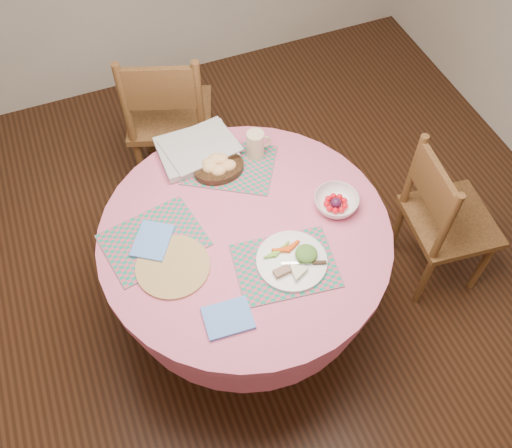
{
  "coord_description": "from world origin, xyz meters",
  "views": [
    {
      "loc": [
        -0.46,
        -1.28,
        2.71
      ],
      "look_at": [
        0.05,
        0.0,
        0.78
      ],
      "focal_mm": 40.0,
      "sensor_mm": 36.0,
      "label": 1
    }
  ],
  "objects_px": {
    "chair_back": "(169,116)",
    "chair_right": "(443,218)",
    "fruit_bowl": "(336,202)",
    "dinner_plate": "(294,260)",
    "wicker_trivet": "(173,267)",
    "latte_mug": "(256,144)",
    "dining_table": "(246,257)",
    "bread_bowl": "(218,166)"
  },
  "relations": [
    {
      "from": "chair_back",
      "to": "chair_right",
      "type": "bearing_deg",
      "value": 152.07
    },
    {
      "from": "chair_right",
      "to": "fruit_bowl",
      "type": "distance_m",
      "value": 0.66
    },
    {
      "from": "dinner_plate",
      "to": "wicker_trivet",
      "type": "bearing_deg",
      "value": 160.67
    },
    {
      "from": "chair_right",
      "to": "chair_back",
      "type": "bearing_deg",
      "value": 49.32
    },
    {
      "from": "wicker_trivet",
      "to": "fruit_bowl",
      "type": "relative_size",
      "value": 1.27
    },
    {
      "from": "chair_right",
      "to": "latte_mug",
      "type": "xyz_separation_m",
      "value": [
        -0.79,
        0.48,
        0.35
      ]
    },
    {
      "from": "dining_table",
      "to": "wicker_trivet",
      "type": "height_order",
      "value": "wicker_trivet"
    },
    {
      "from": "chair_right",
      "to": "chair_back",
      "type": "relative_size",
      "value": 0.92
    },
    {
      "from": "chair_right",
      "to": "dining_table",
      "type": "bearing_deg",
      "value": 90.79
    },
    {
      "from": "chair_right",
      "to": "fruit_bowl",
      "type": "xyz_separation_m",
      "value": [
        -0.58,
        0.08,
        0.31
      ]
    },
    {
      "from": "chair_right",
      "to": "fruit_bowl",
      "type": "bearing_deg",
      "value": 88.79
    },
    {
      "from": "dining_table",
      "to": "fruit_bowl",
      "type": "bearing_deg",
      "value": -2.9
    },
    {
      "from": "chair_right",
      "to": "dinner_plate",
      "type": "distance_m",
      "value": 0.92
    },
    {
      "from": "chair_back",
      "to": "fruit_bowl",
      "type": "xyz_separation_m",
      "value": [
        0.47,
        -1.05,
        0.27
      ]
    },
    {
      "from": "bread_bowl",
      "to": "dinner_plate",
      "type": "bearing_deg",
      "value": -78.23
    },
    {
      "from": "dining_table",
      "to": "latte_mug",
      "type": "distance_m",
      "value": 0.51
    },
    {
      "from": "dining_table",
      "to": "chair_right",
      "type": "relative_size",
      "value": 1.37
    },
    {
      "from": "chair_back",
      "to": "fruit_bowl",
      "type": "relative_size",
      "value": 4.15
    },
    {
      "from": "fruit_bowl",
      "to": "chair_back",
      "type": "bearing_deg",
      "value": 113.92
    },
    {
      "from": "chair_right",
      "to": "wicker_trivet",
      "type": "xyz_separation_m",
      "value": [
        -1.32,
        0.04,
        0.29
      ]
    },
    {
      "from": "chair_back",
      "to": "dining_table",
      "type": "bearing_deg",
      "value": 112.34
    },
    {
      "from": "dining_table",
      "to": "chair_right",
      "type": "distance_m",
      "value": 1.0
    },
    {
      "from": "dinner_plate",
      "to": "latte_mug",
      "type": "bearing_deg",
      "value": 82.92
    },
    {
      "from": "chair_right",
      "to": "bread_bowl",
      "type": "xyz_separation_m",
      "value": [
        -0.98,
        0.45,
        0.32
      ]
    },
    {
      "from": "chair_right",
      "to": "fruit_bowl",
      "type": "relative_size",
      "value": 3.81
    },
    {
      "from": "chair_back",
      "to": "wicker_trivet",
      "type": "xyz_separation_m",
      "value": [
        -0.28,
        -1.09,
        0.24
      ]
    },
    {
      "from": "wicker_trivet",
      "to": "latte_mug",
      "type": "relative_size",
      "value": 2.23
    },
    {
      "from": "fruit_bowl",
      "to": "bread_bowl",
      "type": "bearing_deg",
      "value": 137.03
    },
    {
      "from": "chair_right",
      "to": "wicker_trivet",
      "type": "bearing_deg",
      "value": 94.62
    },
    {
      "from": "bread_bowl",
      "to": "fruit_bowl",
      "type": "height_order",
      "value": "bread_bowl"
    },
    {
      "from": "wicker_trivet",
      "to": "bread_bowl",
      "type": "height_order",
      "value": "bread_bowl"
    },
    {
      "from": "bread_bowl",
      "to": "chair_right",
      "type": "bearing_deg",
      "value": -24.79
    },
    {
      "from": "dining_table",
      "to": "bread_bowl",
      "type": "bearing_deg",
      "value": 88.63
    },
    {
      "from": "chair_back",
      "to": "fruit_bowl",
      "type": "height_order",
      "value": "chair_back"
    },
    {
      "from": "dinner_plate",
      "to": "fruit_bowl",
      "type": "xyz_separation_m",
      "value": [
        0.28,
        0.2,
        0.01
      ]
    },
    {
      "from": "dinner_plate",
      "to": "dining_table",
      "type": "bearing_deg",
      "value": 120.49
    },
    {
      "from": "wicker_trivet",
      "to": "latte_mug",
      "type": "xyz_separation_m",
      "value": [
        0.53,
        0.44,
        0.07
      ]
    },
    {
      "from": "chair_right",
      "to": "fruit_bowl",
      "type": "height_order",
      "value": "chair_right"
    },
    {
      "from": "dinner_plate",
      "to": "bread_bowl",
      "type": "relative_size",
      "value": 1.25
    },
    {
      "from": "dinner_plate",
      "to": "fruit_bowl",
      "type": "distance_m",
      "value": 0.34
    },
    {
      "from": "latte_mug",
      "to": "fruit_bowl",
      "type": "distance_m",
      "value": 0.46
    },
    {
      "from": "dinner_plate",
      "to": "fruit_bowl",
      "type": "height_order",
      "value": "fruit_bowl"
    }
  ]
}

